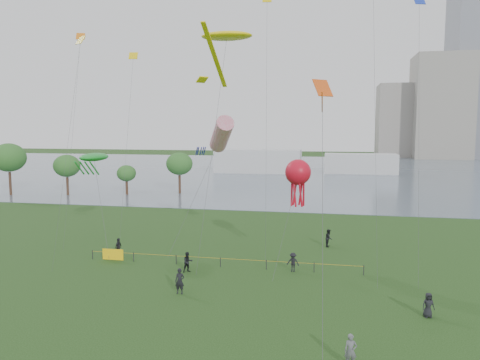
% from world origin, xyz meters
% --- Properties ---
extents(ground_plane, '(400.00, 400.00, 0.00)m').
position_xyz_m(ground_plane, '(0.00, 0.00, 0.00)').
color(ground_plane, '#163310').
extents(lake, '(400.00, 120.00, 0.08)m').
position_xyz_m(lake, '(0.00, 100.00, 0.02)').
color(lake, slate).
rests_on(lake, ground_plane).
extents(building_mid, '(20.00, 20.00, 38.00)m').
position_xyz_m(building_mid, '(46.00, 162.00, 19.00)').
color(building_mid, gray).
rests_on(building_mid, ground_plane).
extents(building_low, '(16.00, 18.00, 28.00)m').
position_xyz_m(building_low, '(32.00, 168.00, 14.00)').
color(building_low, gray).
rests_on(building_low, ground_plane).
extents(pavilion_left, '(22.00, 8.00, 6.00)m').
position_xyz_m(pavilion_left, '(-12.00, 95.00, 3.00)').
color(pavilion_left, silver).
rests_on(pavilion_left, ground_plane).
extents(pavilion_right, '(18.00, 7.00, 5.00)m').
position_xyz_m(pavilion_right, '(14.00, 98.00, 2.50)').
color(pavilion_right, silver).
rests_on(pavilion_right, ground_plane).
extents(trees, '(33.67, 12.98, 9.10)m').
position_xyz_m(trees, '(-37.49, 49.59, 5.75)').
color(trees, '#3D271B').
rests_on(trees, ground_plane).
extents(fence, '(24.07, 0.07, 1.05)m').
position_xyz_m(fence, '(-8.52, 13.41, 0.55)').
color(fence, black).
rests_on(fence, ground_plane).
extents(kite_flyer, '(0.63, 0.41, 1.72)m').
position_xyz_m(kite_flyer, '(8.00, -1.74, 0.86)').
color(kite_flyer, '#585B60').
rests_on(kite_flyer, ground_plane).
extents(spectator_a, '(1.05, 1.02, 1.70)m').
position_xyz_m(spectator_a, '(-4.72, 11.48, 0.85)').
color(spectator_a, black).
rests_on(spectator_a, ground_plane).
extents(spectator_b, '(1.12, 0.74, 1.62)m').
position_xyz_m(spectator_b, '(3.86, 13.28, 0.81)').
color(spectator_b, black).
rests_on(spectator_b, ground_plane).
extents(spectator_c, '(0.49, 1.02, 1.68)m').
position_xyz_m(spectator_c, '(-12.57, 14.91, 0.84)').
color(spectator_c, black).
rests_on(spectator_c, ground_plane).
extents(spectator_d, '(0.88, 0.69, 1.59)m').
position_xyz_m(spectator_d, '(13.08, 5.58, 0.80)').
color(spectator_d, black).
rests_on(spectator_d, ground_plane).
extents(spectator_f, '(0.70, 0.47, 1.88)m').
position_xyz_m(spectator_f, '(-3.76, 6.51, 0.94)').
color(spectator_f, black).
rests_on(spectator_f, ground_plane).
extents(spectator_g, '(0.77, 0.94, 1.79)m').
position_xyz_m(spectator_g, '(6.72, 22.10, 0.89)').
color(spectator_g, black).
rests_on(spectator_g, ground_plane).
extents(kite_stingray, '(4.55, 9.90, 20.27)m').
position_xyz_m(kite_stingray, '(-2.41, 16.01, 19.80)').
color(kite_stingray, '#3F3F42').
extents(kite_windsock, '(5.82, 7.27, 13.15)m').
position_xyz_m(kite_windsock, '(-3.86, 20.05, 11.27)').
color(kite_windsock, '#3F3F42').
extents(kite_creature, '(5.98, 8.87, 9.32)m').
position_xyz_m(kite_creature, '(-17.36, 19.74, 8.86)').
color(kite_creature, '#3F3F42').
extents(kite_octopus, '(2.69, 5.29, 9.32)m').
position_xyz_m(kite_octopus, '(4.06, 14.70, 8.14)').
color(kite_octopus, '#3F3F42').
extents(kite_delta, '(1.49, 13.57, 15.35)m').
position_xyz_m(kite_delta, '(6.14, 8.05, 13.93)').
color(kite_delta, '#3F3F42').
extents(small_kites, '(39.44, 8.63, 7.95)m').
position_xyz_m(small_kites, '(-0.92, 18.70, 22.37)').
color(small_kites, yellow).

